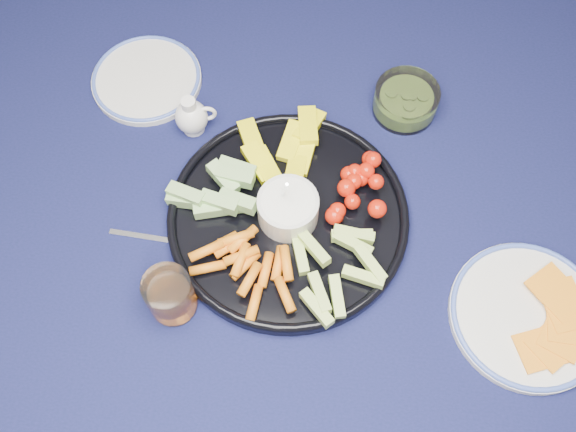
# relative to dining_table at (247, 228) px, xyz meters

# --- Properties ---
(dining_table) EXTENTS (1.67, 1.07, 0.75)m
(dining_table) POSITION_rel_dining_table_xyz_m (0.00, 0.00, 0.00)
(dining_table) COLOR #4D3319
(dining_table) RESTS_ON ground
(crudite_platter) EXTENTS (0.39, 0.39, 0.13)m
(crudite_platter) POSITION_rel_dining_table_xyz_m (0.07, -0.02, 0.11)
(crudite_platter) COLOR black
(crudite_platter) RESTS_ON dining_table
(creamer_pitcher) EXTENTS (0.07, 0.06, 0.08)m
(creamer_pitcher) POSITION_rel_dining_table_xyz_m (-0.11, 0.14, 0.12)
(creamer_pitcher) COLOR white
(creamer_pitcher) RESTS_ON dining_table
(pickle_bowl) EXTENTS (0.11, 0.11, 0.05)m
(pickle_bowl) POSITION_rel_dining_table_xyz_m (0.26, 0.22, 0.11)
(pickle_bowl) COLOR white
(pickle_bowl) RESTS_ON dining_table
(cheese_plate) EXTENTS (0.24, 0.24, 0.03)m
(cheese_plate) POSITION_rel_dining_table_xyz_m (0.45, -0.15, 0.10)
(cheese_plate) COLOR silver
(cheese_plate) RESTS_ON dining_table
(juice_tumbler) EXTENTS (0.07, 0.07, 0.09)m
(juice_tumbler) POSITION_rel_dining_table_xyz_m (-0.08, -0.18, 0.13)
(juice_tumbler) COLOR white
(juice_tumbler) RESTS_ON dining_table
(fork_left) EXTENTS (0.15, 0.02, 0.00)m
(fork_left) POSITION_rel_dining_table_xyz_m (-0.12, -0.08, 0.09)
(fork_left) COLOR silver
(fork_left) RESTS_ON dining_table
(fork_right) EXTENTS (0.13, 0.12, 0.00)m
(fork_right) POSITION_rel_dining_table_xyz_m (0.42, -0.21, 0.09)
(fork_right) COLOR silver
(fork_right) RESTS_ON dining_table
(side_plate_extra) EXTENTS (0.20, 0.20, 0.02)m
(side_plate_extra) POSITION_rel_dining_table_xyz_m (-0.21, 0.24, 0.10)
(side_plate_extra) COLOR silver
(side_plate_extra) RESTS_ON dining_table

